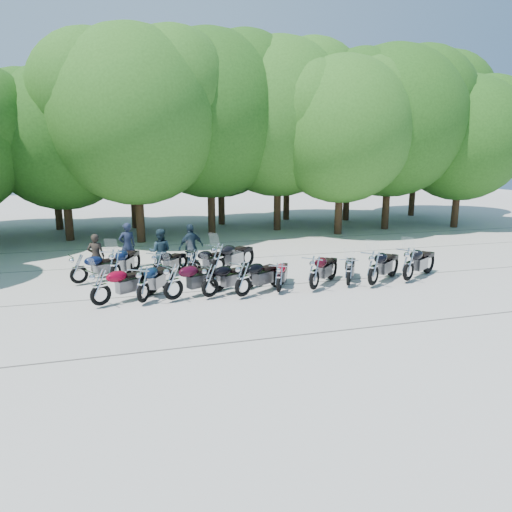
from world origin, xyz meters
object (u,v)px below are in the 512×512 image
object	(u,v)px
motorcycle_11	(115,265)
motorcycle_14	(218,258)
motorcycle_9	(409,263)
motorcycle_13	(194,262)
motorcycle_8	(374,267)
motorcycle_0	(100,286)
motorcycle_10	(79,268)
motorcycle_6	(314,272)
motorcycle_1	(143,284)
motorcycle_12	(158,264)
rider_2	(191,247)
rider_3	(127,246)
motorcycle_4	(243,278)
rider_0	(96,256)
motorcycle_3	(210,280)
motorcycle_5	(279,277)
rider_1	(160,252)
motorcycle_2	(173,281)
motorcycle_7	(349,271)

from	to	relation	value
motorcycle_11	motorcycle_14	bearing A→B (deg)	-157.36
motorcycle_9	motorcycle_13	xyz separation A→B (m)	(-7.29, 2.71, -0.10)
motorcycle_8	motorcycle_11	bearing A→B (deg)	34.57
motorcycle_0	motorcycle_10	xyz separation A→B (m)	(-0.86, 2.74, -0.04)
motorcycle_6	motorcycle_0	bearing A→B (deg)	43.06
motorcycle_1	motorcycle_12	world-z (taller)	motorcycle_1
motorcycle_9	rider_2	size ratio (longest dim) A/B	1.35
motorcycle_10	motorcycle_14	xyz separation A→B (m)	(4.91, -0.21, 0.10)
motorcycle_10	rider_3	world-z (taller)	rider_3
motorcycle_4	motorcycle_11	bearing A→B (deg)	23.45
motorcycle_9	motorcycle_8	bearing A→B (deg)	64.98
rider_2	rider_0	bearing A→B (deg)	-17.94
rider_0	motorcycle_3	bearing A→B (deg)	144.63
motorcycle_9	motorcycle_14	bearing A→B (deg)	35.72
motorcycle_4	motorcycle_11	size ratio (longest dim) A/B	0.95
motorcycle_14	motorcycle_5	bearing A→B (deg)	170.62
rider_1	rider_2	size ratio (longest dim) A/B	0.95
rider_0	motorcycle_2	bearing A→B (deg)	134.00
motorcycle_5	motorcycle_14	size ratio (longest dim) A/B	0.80
motorcycle_2	rider_3	bearing A→B (deg)	-10.81
motorcycle_0	motorcycle_13	bearing A→B (deg)	-80.55
motorcycle_3	motorcycle_6	distance (m)	3.50
motorcycle_2	motorcycle_11	size ratio (longest dim) A/B	0.96
motorcycle_14	rider_1	bearing A→B (deg)	23.45
motorcycle_2	motorcycle_4	bearing A→B (deg)	-122.50
motorcycle_0	motorcycle_13	xyz separation A→B (m)	(3.16, 2.65, -0.05)
motorcycle_9	motorcycle_11	xyz separation A→B (m)	(-10.08, 2.58, -0.00)
motorcycle_12	rider_0	size ratio (longest dim) A/B	1.25
motorcycle_7	motorcycle_9	size ratio (longest dim) A/B	0.83
motorcycle_6	motorcycle_10	distance (m)	8.18
motorcycle_2	motorcycle_12	xyz separation A→B (m)	(-0.30, 2.72, -0.08)
rider_1	motorcycle_10	bearing A→B (deg)	25.88
motorcycle_1	motorcycle_5	world-z (taller)	motorcycle_1
motorcycle_2	motorcycle_11	bearing A→B (deg)	8.72
motorcycle_1	motorcycle_11	distance (m)	2.71
motorcycle_0	motorcycle_9	bearing A→B (deg)	-120.81
motorcycle_14	rider_1	xyz separation A→B (m)	(-2.04, 1.04, 0.16)
motorcycle_2	motorcycle_3	size ratio (longest dim) A/B	1.07
motorcycle_14	rider_3	xyz separation A→B (m)	(-3.23, 2.33, 0.21)
motorcycle_0	motorcycle_2	size ratio (longest dim) A/B	0.97
motorcycle_6	motorcycle_13	size ratio (longest dim) A/B	1.11
rider_1	motorcycle_1	bearing A→B (deg)	87.60
motorcycle_2	motorcycle_14	xyz separation A→B (m)	(1.91, 2.57, 0.04)
motorcycle_6	rider_2	distance (m)	5.37
motorcycle_0	rider_0	world-z (taller)	rider_0
rider_3	rider_2	bearing A→B (deg)	141.36
motorcycle_1	rider_0	distance (m)	3.93
rider_2	motorcycle_6	bearing A→B (deg)	109.03
motorcycle_0	motorcycle_6	xyz separation A→B (m)	(6.80, -0.16, 0.02)
motorcycle_5	motorcycle_2	bearing A→B (deg)	25.03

